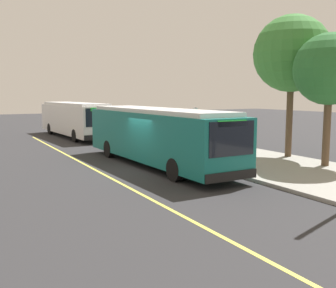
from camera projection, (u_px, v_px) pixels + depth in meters
ground_plane at (145, 169)px, 19.40m from camera, size 120.00×120.00×0.00m
sidewalk_curb at (241, 158)px, 22.24m from camera, size 44.00×6.40×0.15m
lane_stripe_center at (102, 173)px, 18.35m from camera, size 36.00×0.14×0.01m
transit_bus_main at (156, 134)px, 20.30m from camera, size 12.28×2.93×2.95m
transit_bus_second at (74, 118)px, 33.79m from camera, size 11.78×3.19×2.95m
bus_shelter at (205, 122)px, 25.22m from camera, size 2.90×1.60×2.48m
waiting_bench at (208, 142)px, 25.33m from camera, size 1.60×0.48×0.95m
route_sign_post at (196, 125)px, 21.89m from camera, size 0.44×0.08×2.80m
pedestrian_commuter at (192, 137)px, 23.67m from camera, size 0.24×0.40×1.69m
street_tree_near_shelter at (292, 54)px, 21.78m from camera, size 4.24×4.24×7.87m
street_tree_upstreet at (330, 70)px, 19.00m from camera, size 3.49×3.49×6.47m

